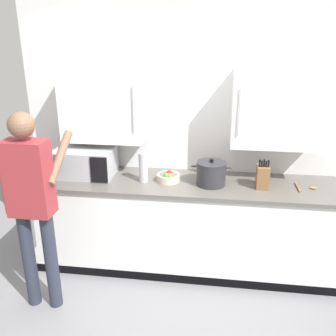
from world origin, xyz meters
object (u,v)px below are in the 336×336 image
Objects in this scene: stock_pot at (211,173)px; knife_block at (263,177)px; microwave_oven at (82,162)px; person_figure at (32,197)px; fruit_bowl at (168,177)px; thermos_flask at (143,167)px; wooden_spoon at (306,187)px.

knife_block is at bearing -0.97° from stock_pot.
microwave_oven is 0.45× the size of person_figure.
knife_block is at bearing 20.75° from person_figure.
person_figure is (-1.00, -0.75, 0.07)m from fruit_bowl.
thermos_flask is 0.26m from fruit_bowl.
person_figure reaches higher than wooden_spoon.
thermos_flask is at bearing 42.88° from person_figure.
thermos_flask is 1.33× the size of wooden_spoon.
person_figure is at bearing -159.25° from knife_block.
wooden_spoon is 0.99× the size of fruit_bowl.
fruit_bowl is (0.24, 0.04, -0.10)m from thermos_flask.
thermos_flask is (-0.64, -0.01, 0.03)m from stock_pot.
wooden_spoon is at bearing 18.07° from person_figure.
knife_block is 1.11m from thermos_flask.
stock_pot is 0.87m from wooden_spoon.
thermos_flask reaches higher than microwave_oven.
knife_block is at bearing -2.32° from fruit_bowl.
fruit_bowl reaches higher than wooden_spoon.
wooden_spoon is (0.40, 0.03, -0.10)m from knife_block.
person_figure is (-0.12, -0.79, -0.03)m from microwave_oven.
wooden_spoon is at bearing 4.47° from knife_block.
stock_pot is at bearing 179.03° from knife_block.
knife_block reaches higher than fruit_bowl.
stock_pot reaches higher than wooden_spoon.
fruit_bowl is at bearing -2.99° from microwave_oven.
microwave_oven is 2.71× the size of thermos_flask.
fruit_bowl is at bearing 179.80° from wooden_spoon.
microwave_oven is 3.59× the size of fruit_bowl.
person_figure reaches higher than stock_pot.
thermos_flask reaches higher than fruit_bowl.
fruit_bowl is (0.88, -0.05, -0.09)m from microwave_oven.
wooden_spoon is (1.51, 0.03, -0.14)m from thermos_flask.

